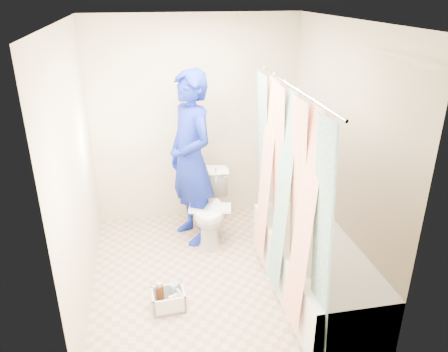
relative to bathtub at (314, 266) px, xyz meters
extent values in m
plane|color=tan|center=(-0.85, 0.43, -0.27)|extent=(2.60, 2.60, 0.00)
cube|color=white|center=(-0.85, 0.43, 2.13)|extent=(2.40, 2.60, 0.02)
cube|color=beige|center=(-0.85, 1.73, 0.93)|extent=(2.40, 0.02, 2.40)
cube|color=beige|center=(-0.85, -0.88, 0.93)|extent=(2.40, 0.02, 2.40)
cube|color=beige|center=(-2.05, 0.43, 0.93)|extent=(0.02, 2.60, 2.40)
cube|color=beige|center=(0.35, 0.43, 0.93)|extent=(0.02, 2.60, 2.40)
cube|color=white|center=(0.00, 0.00, -0.02)|extent=(0.70, 1.75, 0.50)
cube|color=white|center=(0.00, 0.00, 0.19)|extent=(0.58, 1.63, 0.06)
cylinder|color=silver|center=(-0.33, 0.00, 1.68)|extent=(0.02, 1.90, 0.02)
cube|color=white|center=(-0.33, 0.00, 0.75)|extent=(0.06, 1.75, 1.80)
imported|color=white|center=(-0.79, 1.12, 0.10)|extent=(0.55, 0.80, 0.74)
cube|color=white|center=(-0.81, 1.00, 0.17)|extent=(0.49, 0.29, 0.03)
cylinder|color=black|center=(-0.83, 1.33, 0.45)|extent=(0.04, 0.04, 0.22)
cylinder|color=orange|center=(-0.83, 1.33, 0.57)|extent=(0.06, 0.06, 0.03)
cylinder|color=silver|center=(-0.69, 1.30, 0.43)|extent=(0.03, 0.03, 0.18)
imported|color=#103BA6|center=(-0.99, 1.17, 0.69)|extent=(0.67, 0.81, 1.91)
cube|color=silver|center=(-1.36, 0.00, -0.25)|extent=(0.30, 0.25, 0.03)
cube|color=silver|center=(-1.49, -0.01, -0.18)|extent=(0.03, 0.23, 0.17)
cube|color=silver|center=(-1.22, 0.01, -0.18)|extent=(0.03, 0.23, 0.17)
cube|color=silver|center=(-1.35, -0.10, -0.18)|extent=(0.29, 0.04, 0.17)
cube|color=silver|center=(-1.36, 0.11, -0.18)|extent=(0.29, 0.04, 0.17)
cylinder|color=#42210D|center=(-1.43, 0.04, -0.14)|extent=(0.07, 0.07, 0.19)
cylinder|color=white|center=(-1.30, 0.05, -0.15)|extent=(0.06, 0.06, 0.17)
cylinder|color=beige|center=(-1.33, -0.04, -0.18)|extent=(0.04, 0.04, 0.13)
cylinder|color=#42210D|center=(-1.42, -0.06, -0.21)|extent=(0.06, 0.06, 0.06)
cylinder|color=gold|center=(-1.42, -0.06, -0.18)|extent=(0.06, 0.06, 0.01)
imported|color=silver|center=(-1.27, -0.03, -0.15)|extent=(0.11, 0.11, 0.18)
camera|label=1|loc=(-1.47, -3.15, 2.38)|focal=35.00mm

